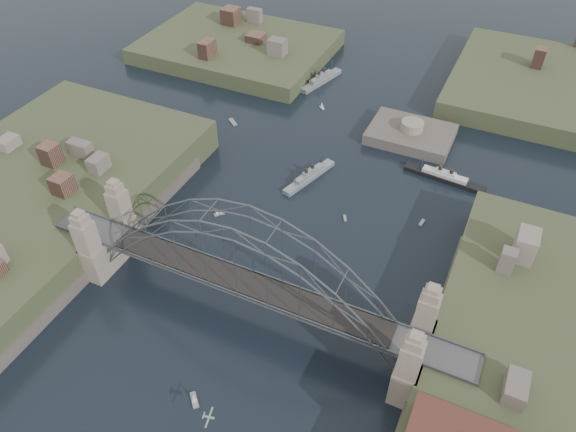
# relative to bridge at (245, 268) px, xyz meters

# --- Properties ---
(ground) EXTENTS (500.00, 500.00, 0.00)m
(ground) POSITION_rel_bridge_xyz_m (0.00, 0.00, -12.32)
(ground) COLOR black
(ground) RESTS_ON ground
(bridge) EXTENTS (84.00, 13.80, 24.60)m
(bridge) POSITION_rel_bridge_xyz_m (0.00, 0.00, 0.00)
(bridge) COLOR #4F4F52
(bridge) RESTS_ON ground
(shore_west) EXTENTS (50.50, 90.00, 12.00)m
(shore_west) POSITION_rel_bridge_xyz_m (-57.32, 0.00, -10.35)
(shore_west) COLOR #3E472A
(shore_west) RESTS_ON ground
(shore_east) EXTENTS (50.50, 90.00, 12.00)m
(shore_east) POSITION_rel_bridge_xyz_m (57.32, 0.00, -10.35)
(shore_east) COLOR #3E472A
(shore_east) RESTS_ON ground
(headland_nw) EXTENTS (60.00, 45.00, 9.00)m
(headland_nw) POSITION_rel_bridge_xyz_m (-55.00, 95.00, -11.82)
(headland_nw) COLOR #3E472A
(headland_nw) RESTS_ON ground
(headland_ne) EXTENTS (70.00, 55.00, 9.50)m
(headland_ne) POSITION_rel_bridge_xyz_m (50.00, 110.00, -11.57)
(headland_ne) COLOR #3E472A
(headland_ne) RESTS_ON ground
(fort_island) EXTENTS (22.00, 16.00, 9.40)m
(fort_island) POSITION_rel_bridge_xyz_m (12.00, 70.00, -12.66)
(fort_island) COLOR #534A43
(fort_island) RESTS_ON ground
(naval_cruiser_near) EXTENTS (7.19, 16.96, 5.11)m
(naval_cruiser_near) POSITION_rel_bridge_xyz_m (-5.73, 42.50, -11.53)
(naval_cruiser_near) COLOR gray
(naval_cruiser_near) RESTS_ON ground
(naval_cruiser_far) EXTENTS (7.16, 17.79, 6.00)m
(naval_cruiser_far) POSITION_rel_bridge_xyz_m (-21.64, 88.50, -11.39)
(naval_cruiser_far) COLOR gray
(naval_cruiser_far) RESTS_ON ground
(ocean_liner) EXTENTS (20.29, 4.66, 4.94)m
(ocean_liner) POSITION_rel_bridge_xyz_m (24.41, 56.29, -11.56)
(ocean_liner) COLOR black
(ocean_liner) RESTS_ON ground
(aeroplane) EXTENTS (1.88, 3.37, 0.49)m
(aeroplane) POSITION_rel_bridge_xyz_m (6.33, -23.97, -6.38)
(aeroplane) COLOR #A1A5A8
(small_boat_a) EXTENTS (2.22, 2.31, 1.43)m
(small_boat_a) POSITION_rel_bridge_xyz_m (-19.13, 21.71, -12.04)
(small_boat_a) COLOR silver
(small_boat_a) RESTS_ON ground
(small_boat_b) EXTENTS (1.46, 2.02, 0.45)m
(small_boat_b) POSITION_rel_bridge_xyz_m (7.41, 32.61, -12.17)
(small_boat_b) COLOR silver
(small_boat_b) RESTS_ON ground
(small_boat_c) EXTENTS (2.82, 2.83, 2.38)m
(small_boat_c) POSITION_rel_bridge_xyz_m (0.65, -20.03, -11.57)
(small_boat_c) COLOR silver
(small_boat_c) RESTS_ON ground
(small_boat_d) EXTENTS (1.04, 2.37, 0.45)m
(small_boat_d) POSITION_rel_bridge_xyz_m (23.60, 38.54, -12.17)
(small_boat_d) COLOR silver
(small_boat_d) RESTS_ON ground
(small_boat_e) EXTENTS (3.67, 3.31, 0.45)m
(small_boat_e) POSITION_rel_bridge_xyz_m (-35.39, 56.82, -12.17)
(small_boat_e) COLOR silver
(small_boat_e) RESTS_ON ground
(small_boat_f) EXTENTS (0.82, 1.85, 0.45)m
(small_boat_f) POSITION_rel_bridge_xyz_m (-3.63, 48.06, -12.17)
(small_boat_f) COLOR silver
(small_boat_f) RESTS_ON ground
(small_boat_h) EXTENTS (1.78, 1.53, 2.38)m
(small_boat_h) POSITION_rel_bridge_xyz_m (-15.64, 74.49, -11.34)
(small_boat_h) COLOR silver
(small_boat_h) RESTS_ON ground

